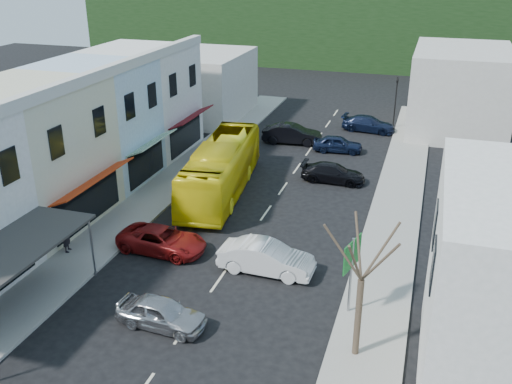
# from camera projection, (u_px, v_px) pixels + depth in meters

# --- Properties ---
(ground) EXTENTS (120.00, 120.00, 0.00)m
(ground) POSITION_uv_depth(u_px,v_px,m) (219.00, 280.00, 27.60)
(ground) COLOR black
(ground) RESTS_ON ground
(sidewalk_left) EXTENTS (3.00, 52.00, 0.15)m
(sidewalk_left) POSITION_uv_depth(u_px,v_px,m) (168.00, 186.00, 38.40)
(sidewalk_left) COLOR gray
(sidewalk_left) RESTS_ON ground
(sidewalk_right) EXTENTS (3.00, 52.00, 0.15)m
(sidewalk_right) POSITION_uv_depth(u_px,v_px,m) (395.00, 214.00, 34.27)
(sidewalk_right) COLOR gray
(sidewalk_right) RESTS_ON ground
(shopfront_row) EXTENTS (8.25, 30.00, 8.00)m
(shopfront_row) POSITION_uv_depth(u_px,v_px,m) (51.00, 146.00, 33.85)
(shopfront_row) COLOR silver
(shopfront_row) RESTS_ON ground
(distant_block_left) EXTENTS (8.00, 10.00, 6.00)m
(distant_block_left) POSITION_uv_depth(u_px,v_px,m) (201.00, 85.00, 53.40)
(distant_block_left) COLOR #B7B2A8
(distant_block_left) RESTS_ON ground
(distant_block_right) EXTENTS (8.00, 12.00, 7.00)m
(distant_block_right) POSITION_uv_depth(u_px,v_px,m) (459.00, 90.00, 49.49)
(distant_block_right) COLOR #B7B2A8
(distant_block_right) RESTS_ON ground
(hillside) EXTENTS (80.00, 26.00, 14.00)m
(hillside) POSITION_uv_depth(u_px,v_px,m) (369.00, 9.00, 82.42)
(hillside) COLOR black
(hillside) RESTS_ON ground
(bus) EXTENTS (3.89, 11.82, 3.10)m
(bus) POSITION_uv_depth(u_px,v_px,m) (221.00, 170.00, 36.95)
(bus) COLOR yellow
(bus) RESTS_ON ground
(car_silver) EXTENTS (4.51, 2.08, 1.40)m
(car_silver) POSITION_uv_depth(u_px,v_px,m) (161.00, 312.00, 23.98)
(car_silver) COLOR #A1A1A6
(car_silver) RESTS_ON ground
(car_white) EXTENTS (4.45, 1.92, 1.40)m
(car_white) POSITION_uv_depth(u_px,v_px,m) (266.00, 259.00, 28.06)
(car_white) COLOR silver
(car_white) RESTS_ON ground
(car_red) EXTENTS (4.71, 2.18, 1.40)m
(car_red) POSITION_uv_depth(u_px,v_px,m) (162.00, 239.00, 29.98)
(car_red) COLOR maroon
(car_red) RESTS_ON ground
(car_black_near) EXTENTS (4.52, 1.90, 1.40)m
(car_black_near) POSITION_uv_depth(u_px,v_px,m) (333.00, 172.00, 38.99)
(car_black_near) COLOR black
(car_black_near) RESTS_ON ground
(car_navy_mid) EXTENTS (4.54, 2.16, 1.40)m
(car_navy_mid) POSITION_uv_depth(u_px,v_px,m) (338.00, 143.00, 44.72)
(car_navy_mid) COLOR black
(car_navy_mid) RESTS_ON ground
(car_black_far) EXTENTS (4.54, 2.18, 1.40)m
(car_black_far) POSITION_uv_depth(u_px,v_px,m) (292.00, 135.00, 46.71)
(car_black_far) COLOR black
(car_black_far) RESTS_ON ground
(car_navy_far) EXTENTS (4.67, 2.31, 1.40)m
(car_navy_far) POSITION_uv_depth(u_px,v_px,m) (369.00, 124.00, 49.76)
(car_navy_far) COLOR black
(car_navy_far) RESTS_ON ground
(pedestrian_left) EXTENTS (0.56, 0.69, 1.70)m
(pedestrian_left) POSITION_uv_depth(u_px,v_px,m) (66.00, 236.00, 29.63)
(pedestrian_left) COLOR black
(pedestrian_left) RESTS_ON sidewalk_left
(direction_sign) EXTENTS (1.05, 1.77, 3.72)m
(direction_sign) POSITION_uv_depth(u_px,v_px,m) (351.00, 277.00, 24.36)
(direction_sign) COLOR #115F20
(direction_sign) RESTS_ON ground
(street_tree) EXTENTS (3.85, 3.85, 6.97)m
(street_tree) POSITION_uv_depth(u_px,v_px,m) (361.00, 280.00, 21.11)
(street_tree) COLOR #3D3126
(street_tree) RESTS_ON ground
(traffic_signal) EXTENTS (1.00, 1.19, 4.62)m
(traffic_signal) POSITION_uv_depth(u_px,v_px,m) (395.00, 103.00, 49.92)
(traffic_signal) COLOR black
(traffic_signal) RESTS_ON ground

